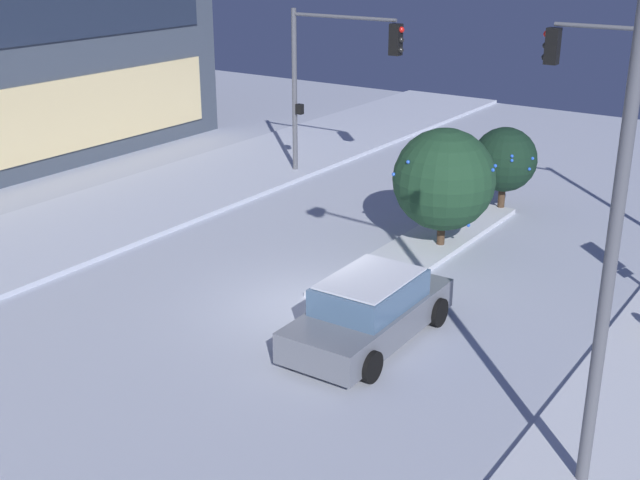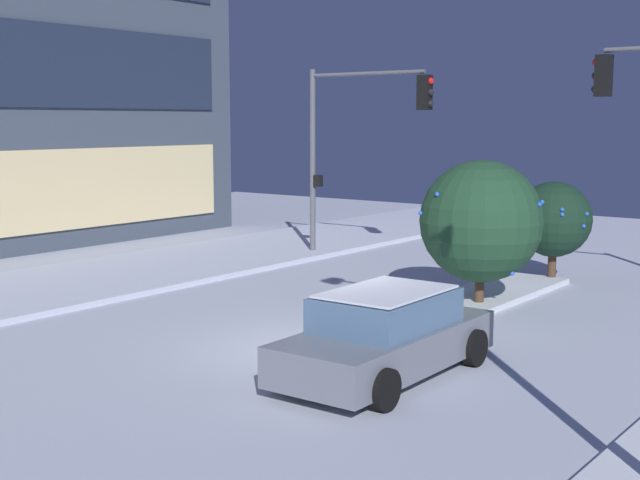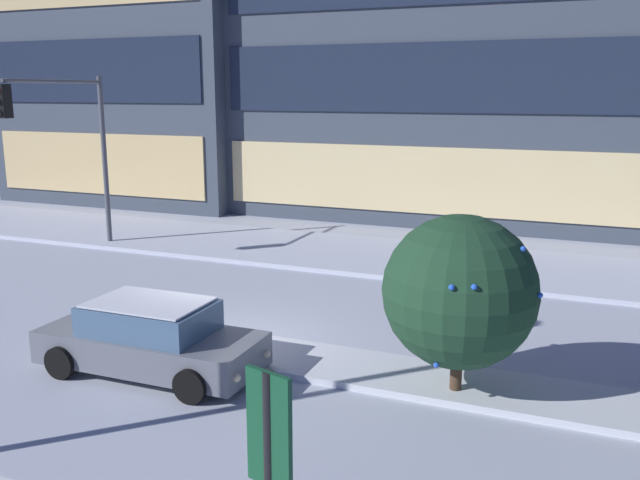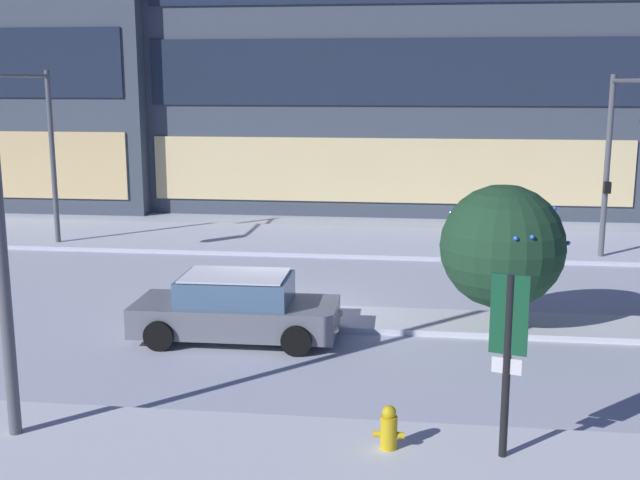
{
  "view_description": "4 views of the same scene",
  "coord_description": "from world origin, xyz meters",
  "views": [
    {
      "loc": [
        -14.44,
        -10.27,
        8.31
      ],
      "look_at": [
        -0.83,
        -0.91,
        2.13
      ],
      "focal_mm": 46.06,
      "sensor_mm": 36.0,
      "label": 1
    },
    {
      "loc": [
        -12.64,
        -9.78,
        4.31
      ],
      "look_at": [
        0.6,
        0.28,
        2.0
      ],
      "focal_mm": 48.45,
      "sensor_mm": 36.0,
      "label": 2
    },
    {
      "loc": [
        7.41,
        -12.79,
        5.56
      ],
      "look_at": [
        1.73,
        0.94,
        2.32
      ],
      "focal_mm": 38.5,
      "sensor_mm": 36.0,
      "label": 3
    },
    {
      "loc": [
        3.24,
        -18.5,
        5.66
      ],
      "look_at": [
        0.99,
        -0.43,
        1.98
      ],
      "focal_mm": 43.89,
      "sensor_mm": 36.0,
      "label": 4
    }
  ],
  "objects": [
    {
      "name": "decorated_tree_left_of_median",
      "position": [
        9.3,
        -0.94,
        1.69
      ],
      "size": [
        2.02,
        2.03,
        2.71
      ],
      "color": "#473323",
      "rests_on": "ground"
    },
    {
      "name": "traffic_light_corner_far_right",
      "position": [
        9.22,
        5.4,
        4.06
      ],
      "size": [
        0.32,
        4.46,
        5.9
      ],
      "rotation": [
        0.0,
        0.0,
        -1.57
      ],
      "color": "#565960",
      "rests_on": "ground"
    },
    {
      "name": "curb_strip_far",
      "position": [
        0.0,
        8.91,
        0.07
      ],
      "size": [
        52.0,
        5.2,
        0.14
      ],
      "primitive_type": "cube",
      "color": "silver",
      "rests_on": "ground"
    },
    {
      "name": "ground",
      "position": [
        0.0,
        0.0,
        0.0
      ],
      "size": [
        52.0,
        52.0,
        0.0
      ],
      "primitive_type": "plane",
      "color": "silver"
    },
    {
      "name": "median_strip",
      "position": [
        4.86,
        -0.51,
        0.07
      ],
      "size": [
        9.0,
        1.8,
        0.14
      ],
      "primitive_type": "cube",
      "color": "silver",
      "rests_on": "ground"
    },
    {
      "name": "street_lamp_arched",
      "position": [
        -2.98,
        -6.72,
        5.3
      ],
      "size": [
        0.59,
        3.08,
        8.18
      ],
      "rotation": [
        0.0,
        0.0,
        1.49
      ],
      "color": "#565960",
      "rests_on": "ground"
    },
    {
      "name": "decorated_tree_median",
      "position": [
        5.2,
        -0.86,
        2.02
      ],
      "size": [
        2.85,
        2.81,
        3.43
      ],
      "color": "#473323",
      "rests_on": "ground"
    },
    {
      "name": "car_near",
      "position": [
        -0.68,
        -2.1,
        0.71
      ],
      "size": [
        4.63,
        2.08,
        1.49
      ],
      "rotation": [
        0.0,
        0.0,
        0.01
      ],
      "color": "slate",
      "rests_on": "ground"
    }
  ]
}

